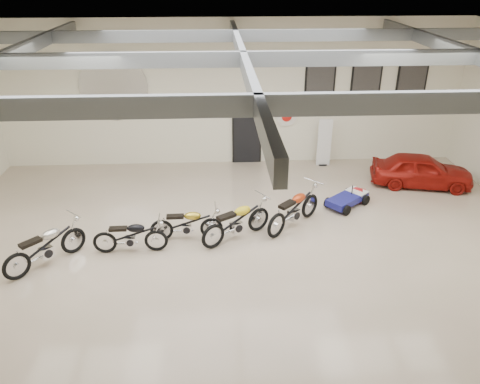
{
  "coord_description": "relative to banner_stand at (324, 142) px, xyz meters",
  "views": [
    {
      "loc": [
        -0.6,
        -9.87,
        6.52
      ],
      "look_at": [
        0.0,
        1.2,
        1.1
      ],
      "focal_mm": 35.0,
      "sensor_mm": 36.0,
      "label": 1
    }
  ],
  "objects": [
    {
      "name": "floor",
      "position": [
        -3.21,
        -5.5,
        -0.88
      ],
      "size": [
        16.0,
        12.0,
        0.01
      ],
      "primitive_type": "cube",
      "color": "#C2AA94",
      "rests_on": "ground"
    },
    {
      "name": "ceiling",
      "position": [
        -3.21,
        -5.5,
        4.12
      ],
      "size": [
        16.0,
        12.0,
        0.01
      ],
      "primitive_type": "cube",
      "color": "gray",
      "rests_on": "back_wall"
    },
    {
      "name": "back_wall",
      "position": [
        -3.21,
        0.5,
        1.62
      ],
      "size": [
        16.0,
        0.02,
        5.0
      ],
      "primitive_type": "cube",
      "color": "#EDE6CC",
      "rests_on": "floor"
    },
    {
      "name": "ceiling_beams",
      "position": [
        -3.21,
        -5.5,
        3.87
      ],
      "size": [
        15.8,
        11.8,
        0.32
      ],
      "primitive_type": null,
      "color": "slate",
      "rests_on": "ceiling"
    },
    {
      "name": "door",
      "position": [
        -2.71,
        0.45,
        0.17
      ],
      "size": [
        0.92,
        0.08,
        2.1
      ],
      "primitive_type": "cube",
      "color": "black",
      "rests_on": "back_wall"
    },
    {
      "name": "logo_plaque",
      "position": [
        -7.21,
        0.45,
        1.92
      ],
      "size": [
        2.3,
        0.06,
        1.16
      ],
      "primitive_type": null,
      "color": "silver",
      "rests_on": "back_wall"
    },
    {
      "name": "poster_left",
      "position": [
        -0.21,
        0.46,
        2.22
      ],
      "size": [
        1.05,
        0.08,
        1.35
      ],
      "primitive_type": null,
      "color": "black",
      "rests_on": "back_wall"
    },
    {
      "name": "poster_mid",
      "position": [
        1.39,
        0.46,
        2.22
      ],
      "size": [
        1.05,
        0.08,
        1.35
      ],
      "primitive_type": null,
      "color": "black",
      "rests_on": "back_wall"
    },
    {
      "name": "poster_right",
      "position": [
        2.99,
        0.46,
        2.22
      ],
      "size": [
        1.05,
        0.08,
        1.35
      ],
      "primitive_type": null,
      "color": "black",
      "rests_on": "back_wall"
    },
    {
      "name": "oil_sign",
      "position": [
        -1.31,
        0.45,
        0.82
      ],
      "size": [
        0.72,
        0.1,
        0.72
      ],
      "primitive_type": null,
      "color": "white",
      "rests_on": "back_wall"
    },
    {
      "name": "banner_stand",
      "position": [
        0.0,
        0.0,
        0.0
      ],
      "size": [
        0.49,
        0.21,
        1.77
      ],
      "primitive_type": null,
      "rotation": [
        0.0,
        0.0,
        -0.03
      ],
      "color": "white",
      "rests_on": "floor"
    },
    {
      "name": "motorcycle_silver",
      "position": [
        -7.91,
        -5.78,
        -0.35
      ],
      "size": [
        1.89,
        1.94,
        1.07
      ],
      "primitive_type": null,
      "rotation": [
        0.0,
        0.0,
        0.81
      ],
      "color": "silver",
      "rests_on": "floor"
    },
    {
      "name": "motorcycle_black",
      "position": [
        -6.0,
        -5.32,
        -0.41
      ],
      "size": [
        1.82,
        0.59,
        0.94
      ],
      "primitive_type": null,
      "rotation": [
        0.0,
        0.0,
        0.02
      ],
      "color": "silver",
      "rests_on": "floor"
    },
    {
      "name": "motorcycle_gold",
      "position": [
        -4.63,
        -4.8,
        -0.4
      ],
      "size": [
        1.86,
        0.62,
        0.96
      ],
      "primitive_type": null,
      "rotation": [
        0.0,
        0.0,
        0.02
      ],
      "color": "silver",
      "rests_on": "floor"
    },
    {
      "name": "motorcycle_yellow",
      "position": [
        -3.33,
        -4.85,
        -0.34
      ],
      "size": [
        2.1,
        1.69,
        1.08
      ],
      "primitive_type": null,
      "rotation": [
        0.0,
        0.0,
        0.58
      ],
      "color": "silver",
      "rests_on": "floor"
    },
    {
      "name": "motorcycle_red",
      "position": [
        -1.74,
        -4.29,
        -0.32
      ],
      "size": [
        2.01,
        1.97,
        1.12
      ],
      "primitive_type": null,
      "rotation": [
        0.0,
        0.0,
        0.77
      ],
      "color": "silver",
      "rests_on": "floor"
    },
    {
      "name": "go_kart",
      "position": [
        0.16,
        -3.08,
        -0.57
      ],
      "size": [
        1.81,
        1.68,
        0.62
      ],
      "primitive_type": null,
      "rotation": [
        0.0,
        0.0,
        0.69
      ],
      "color": "navy",
      "rests_on": "floor"
    },
    {
      "name": "vintage_car",
      "position": [
        2.79,
        -1.87,
        -0.35
      ],
      "size": [
        1.93,
        3.35,
        1.07
      ],
      "primitive_type": "imported",
      "rotation": [
        0.0,
        0.0,
        1.35
      ],
      "color": "maroon",
      "rests_on": "floor"
    }
  ]
}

